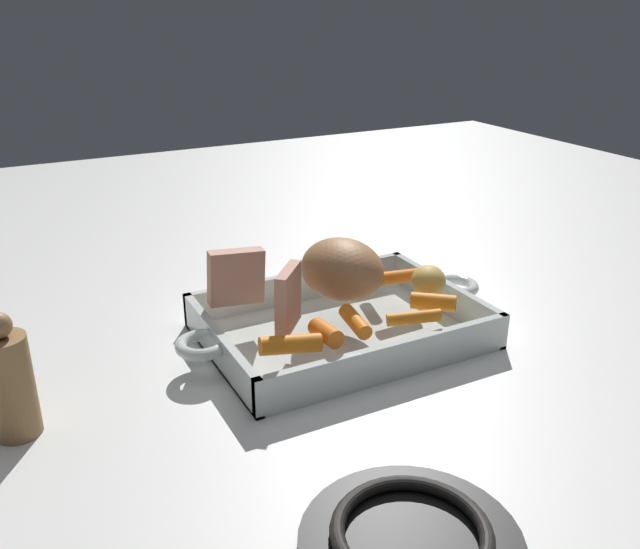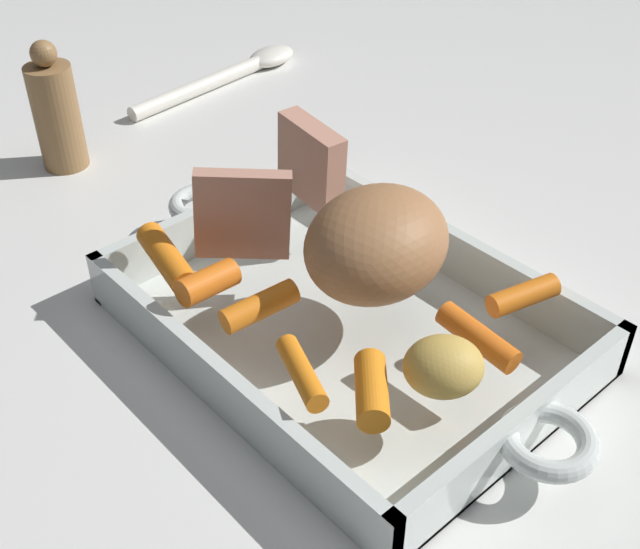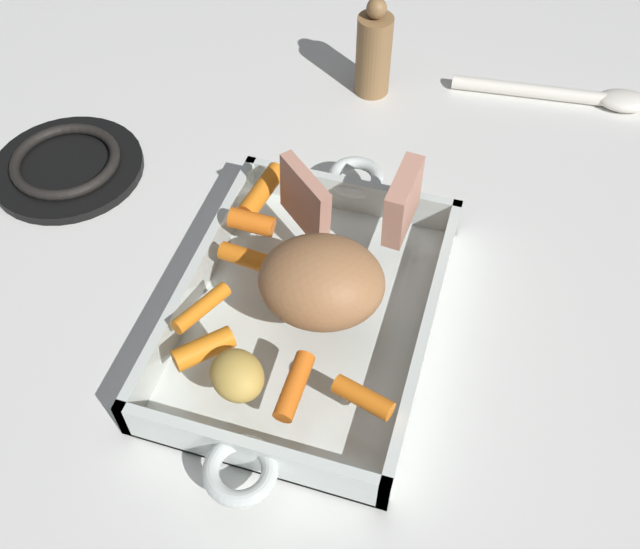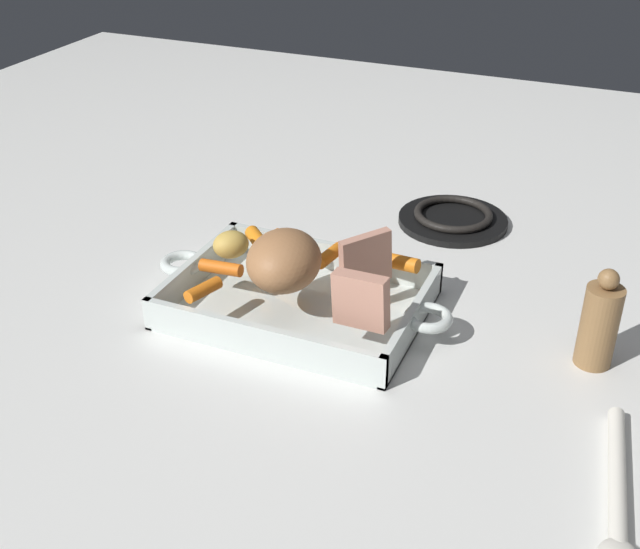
# 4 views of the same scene
# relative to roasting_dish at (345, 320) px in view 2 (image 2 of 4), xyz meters

# --- Properties ---
(ground_plane) EXTENTS (2.32, 2.32, 0.00)m
(ground_plane) POSITION_rel_roasting_dish_xyz_m (0.00, 0.00, -0.01)
(ground_plane) COLOR silver
(roasting_dish) EXTENTS (0.42, 0.24, 0.04)m
(roasting_dish) POSITION_rel_roasting_dish_xyz_m (0.00, 0.00, 0.00)
(roasting_dish) COLOR silver
(roasting_dish) RESTS_ON ground_plane
(pork_roast) EXTENTS (0.11, 0.13, 0.07)m
(pork_roast) POSITION_rel_roasting_dish_xyz_m (-0.01, -0.02, 0.07)
(pork_roast) COLOR #A26D43
(pork_roast) RESTS_ON roasting_dish
(roast_slice_outer) EXTENTS (0.07, 0.03, 0.07)m
(roast_slice_outer) POSITION_rel_roasting_dish_xyz_m (0.11, -0.06, 0.06)
(roast_slice_outer) COLOR tan
(roast_slice_outer) RESTS_ON roasting_dish
(roast_slice_thick) EXTENTS (0.06, 0.07, 0.07)m
(roast_slice_thick) POSITION_rel_roasting_dish_xyz_m (0.08, 0.03, 0.07)
(roast_slice_thick) COLOR tan
(roast_slice_thick) RESTS_ON roasting_dish
(baby_carrot_center_right) EXTENTS (0.05, 0.05, 0.02)m
(baby_carrot_center_right) POSITION_rel_roasting_dish_xyz_m (-0.09, 0.06, 0.04)
(baby_carrot_center_right) COLOR orange
(baby_carrot_center_right) RESTS_ON roasting_dish
(baby_carrot_center_left) EXTENTS (0.03, 0.06, 0.02)m
(baby_carrot_center_left) POSITION_rel_roasting_dish_xyz_m (-0.10, -0.08, 0.04)
(baby_carrot_center_left) COLOR orange
(baby_carrot_center_left) RESTS_ON roasting_dish
(baby_carrot_long) EXTENTS (0.07, 0.03, 0.03)m
(baby_carrot_long) POSITION_rel_roasting_dish_xyz_m (0.11, 0.08, 0.04)
(baby_carrot_long) COLOR orange
(baby_carrot_long) RESTS_ON roasting_dish
(baby_carrot_northeast) EXTENTS (0.06, 0.02, 0.02)m
(baby_carrot_northeast) POSITION_rel_roasting_dish_xyz_m (-0.10, -0.02, 0.04)
(baby_carrot_northeast) COLOR orange
(baby_carrot_northeast) RESTS_ON roasting_dish
(baby_carrot_northwest) EXTENTS (0.06, 0.04, 0.02)m
(baby_carrot_northwest) POSITION_rel_roasting_dish_xyz_m (-0.05, 0.08, 0.04)
(baby_carrot_northwest) COLOR orange
(baby_carrot_northwest) RESTS_ON roasting_dish
(baby_carrot_southeast) EXTENTS (0.02, 0.06, 0.02)m
(baby_carrot_southeast) POSITION_rel_roasting_dish_xyz_m (0.02, 0.06, 0.04)
(baby_carrot_southeast) COLOR orange
(baby_carrot_southeast) RESTS_ON roasting_dish
(baby_carrot_short) EXTENTS (0.02, 0.05, 0.02)m
(baby_carrot_short) POSITION_rel_roasting_dish_xyz_m (0.06, 0.08, 0.04)
(baby_carrot_short) COLOR orange
(baby_carrot_short) RESTS_ON roasting_dish
(potato_whole) EXTENTS (0.06, 0.07, 0.04)m
(potato_whole) POSITION_rel_roasting_dish_xyz_m (-0.11, 0.02, 0.05)
(potato_whole) COLOR gold
(potato_whole) RESTS_ON roasting_dish
(serving_spoon) EXTENTS (0.05, 0.25, 0.02)m
(serving_spoon) POSITION_rel_roasting_dish_xyz_m (0.43, -0.22, -0.01)
(serving_spoon) COLOR white
(serving_spoon) RESTS_ON ground_plane
(pepper_mill) EXTENTS (0.04, 0.04, 0.13)m
(pepper_mill) POSITION_rel_roasting_dish_xyz_m (0.37, 0.03, 0.04)
(pepper_mill) COLOR olive
(pepper_mill) RESTS_ON ground_plane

